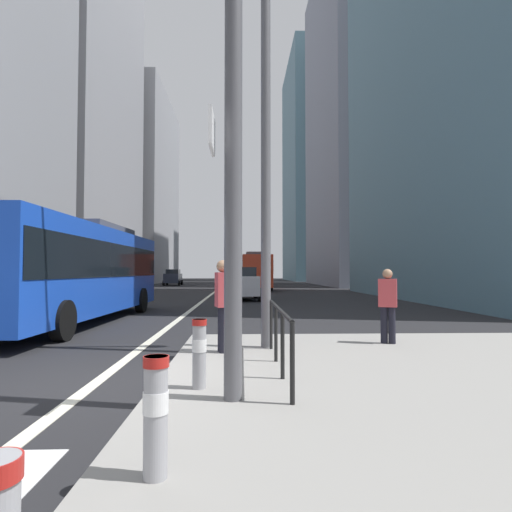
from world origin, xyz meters
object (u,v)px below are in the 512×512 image
object	(u,v)px
car_receding_near	(242,283)
traffic_signal_gantry	(34,69)
car_oncoming_mid	(173,277)
pedestrian_far	(388,302)
bollard_right	(199,350)
pedestrian_waiting	(222,301)
bollard_left	(156,410)
city_bus_blue_oncoming	(77,267)
city_bus_red_distant	(252,270)
city_bus_red_receding	(255,270)
street_lamp_post	(266,99)

from	to	relation	value
car_receding_near	traffic_signal_gantry	xyz separation A→B (m)	(-2.57, -20.34, 3.17)
car_oncoming_mid	pedestrian_far	world-z (taller)	car_oncoming_mid
bollard_right	pedestrian_waiting	distance (m)	2.58
bollard_left	pedestrian_waiting	size ratio (longest dim) A/B	0.51
city_bus_blue_oncoming	car_oncoming_mid	xyz separation A→B (m)	(-2.89, 38.10, -0.85)
car_receding_near	city_bus_red_distant	bearing A→B (deg)	87.60
car_oncoming_mid	bollard_right	world-z (taller)	car_oncoming_mid
pedestrian_waiting	city_bus_red_receding	bearing A→B (deg)	87.06
pedestrian_far	bollard_left	bearing A→B (deg)	-122.97
bollard_left	city_bus_red_distant	bearing A→B (deg)	87.85
traffic_signal_gantry	street_lamp_post	size ratio (longest dim) A/B	0.89
city_bus_blue_oncoming	traffic_signal_gantry	world-z (taller)	traffic_signal_gantry
pedestrian_waiting	pedestrian_far	world-z (taller)	pedestrian_waiting
car_receding_near	pedestrian_far	bearing A→B (deg)	-79.29
city_bus_red_distant	bollard_left	size ratio (longest dim) A/B	12.05
city_bus_red_receding	city_bus_red_distant	world-z (taller)	same
bollard_right	city_bus_red_distant	bearing A→B (deg)	87.85
pedestrian_far	city_bus_blue_oncoming	bearing A→B (deg)	149.00
car_oncoming_mid	traffic_signal_gantry	bearing A→B (deg)	-82.98
city_bus_red_distant	pedestrian_waiting	bearing A→B (deg)	-92.04
car_oncoming_mid	street_lamp_post	bearing A→B (deg)	-78.56
city_bus_red_distant	bollard_right	distance (m)	52.46
city_bus_red_receding	traffic_signal_gantry	bearing A→B (deg)	-96.19
street_lamp_post	bollard_right	size ratio (longest dim) A/B	8.80
car_oncoming_mid	city_bus_red_distant	bearing A→B (deg)	30.54
city_bus_red_distant	car_oncoming_mid	distance (m)	11.35
pedestrian_far	traffic_signal_gantry	bearing A→B (deg)	-145.36
city_bus_red_distant	car_oncoming_mid	world-z (taller)	city_bus_red_distant
street_lamp_post	bollard_left	world-z (taller)	street_lamp_post
traffic_signal_gantry	city_bus_red_receding	bearing A→B (deg)	83.81
bollard_left	pedestrian_waiting	bearing A→B (deg)	86.79
city_bus_blue_oncoming	car_oncoming_mid	size ratio (longest dim) A/B	2.81
bollard_left	pedestrian_waiting	world-z (taller)	pedestrian_waiting
traffic_signal_gantry	bollard_right	bearing A→B (deg)	14.90
pedestrian_far	bollard_right	bearing A→B (deg)	-137.50
street_lamp_post	pedestrian_far	world-z (taller)	street_lamp_post
car_receding_near	pedestrian_far	xyz separation A→B (m)	(3.10, -16.41, 0.04)
city_bus_blue_oncoming	street_lamp_post	xyz separation A→B (m)	(5.94, -5.55, 3.45)
car_receding_near	bollard_left	size ratio (longest dim) A/B	4.95
pedestrian_waiting	car_receding_near	bearing A→B (deg)	88.64
bollard_right	pedestrian_waiting	size ratio (longest dim) A/B	0.52
traffic_signal_gantry	street_lamp_post	bearing A→B (deg)	49.46
city_bus_blue_oncoming	city_bus_red_distant	bearing A→B (deg)	81.12
traffic_signal_gantry	city_bus_blue_oncoming	bearing A→B (deg)	107.79
city_bus_red_receding	bollard_right	bearing A→B (deg)	-93.05
bollard_right	city_bus_red_receding	bearing A→B (deg)	86.95
bollard_left	city_bus_red_receding	bearing A→B (deg)	87.02
pedestrian_far	city_bus_red_distant	bearing A→B (deg)	92.03
city_bus_red_distant	bollard_left	xyz separation A→B (m)	(-2.05, -54.86, -1.18)
city_bus_red_receding	pedestrian_waiting	distance (m)	32.14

